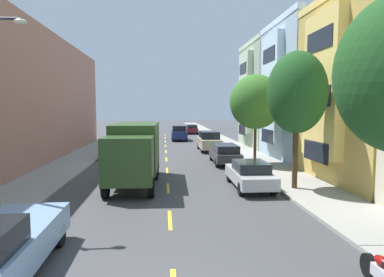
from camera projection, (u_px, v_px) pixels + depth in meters
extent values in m
plane|color=#424244|center=(166.00, 148.00, 35.40)|extent=(160.00, 160.00, 0.00)
cube|color=#99968E|center=(93.00, 150.00, 32.81)|extent=(3.20, 120.00, 0.14)
cube|color=#99968E|center=(236.00, 149.00, 34.01)|extent=(3.20, 120.00, 0.14)
cube|color=yellow|center=(170.00, 220.00, 12.58)|extent=(0.14, 2.20, 0.01)
cube|color=yellow|center=(168.00, 188.00, 17.54)|extent=(0.14, 2.20, 0.01)
cube|color=yellow|center=(167.00, 170.00, 22.50)|extent=(0.14, 2.20, 0.01)
cube|color=yellow|center=(166.00, 159.00, 27.46)|extent=(0.14, 2.20, 0.01)
cube|color=yellow|center=(166.00, 151.00, 32.42)|extent=(0.14, 2.20, 0.01)
cube|color=yellow|center=(166.00, 146.00, 37.39)|extent=(0.14, 2.20, 0.01)
cube|color=yellow|center=(165.00, 141.00, 42.35)|extent=(0.14, 2.20, 0.01)
cube|color=yellow|center=(165.00, 138.00, 47.31)|extent=(0.14, 2.20, 0.01)
cube|color=yellow|center=(165.00, 135.00, 52.27)|extent=(0.14, 2.20, 0.01)
cube|color=#F9D572|center=(323.00, 85.00, 18.14)|extent=(0.55, 3.82, 7.82)
cube|color=#1E232D|center=(315.00, 151.00, 18.44)|extent=(0.04, 2.90, 1.10)
cube|color=#1E232D|center=(317.00, 97.00, 18.17)|extent=(0.04, 2.90, 1.10)
cube|color=#1E232D|center=(319.00, 40.00, 17.90)|extent=(0.04, 2.90, 1.10)
cube|color=#9EB7CC|center=(343.00, 94.00, 27.26)|extent=(11.49, 8.48, 10.75)
cube|color=#CAE7FE|center=(280.00, 22.00, 26.29)|extent=(0.60, 8.48, 0.44)
cube|color=#CAE7FE|center=(272.00, 88.00, 26.72)|extent=(0.55, 3.82, 8.39)
cube|color=#1E232D|center=(267.00, 136.00, 27.04)|extent=(0.04, 2.90, 1.10)
cube|color=#1E232D|center=(268.00, 96.00, 26.75)|extent=(0.04, 2.90, 1.10)
cube|color=#1E232D|center=(269.00, 55.00, 26.46)|extent=(0.04, 2.90, 1.10)
cube|color=#99AD8E|center=(299.00, 97.00, 35.86)|extent=(11.15, 8.48, 10.68)
cube|color=beige|center=(251.00, 44.00, 34.91)|extent=(0.60, 8.48, 0.44)
cube|color=beige|center=(245.00, 93.00, 35.33)|extent=(0.55, 3.82, 8.33)
cube|color=#1E232D|center=(242.00, 129.00, 35.65)|extent=(0.04, 2.90, 1.10)
cube|color=#1E232D|center=(242.00, 99.00, 35.36)|extent=(0.04, 2.90, 1.10)
cube|color=#1E232D|center=(243.00, 69.00, 35.07)|extent=(0.04, 2.90, 1.10)
cylinder|color=#47331E|center=(295.00, 156.00, 16.87)|extent=(0.27, 0.27, 3.29)
ellipsoid|color=#1E4C1E|center=(297.00, 92.00, 16.59)|extent=(2.95, 2.95, 4.08)
cylinder|color=#47331E|center=(255.00, 143.00, 24.26)|extent=(0.20, 0.20, 3.03)
ellipsoid|color=#387028|center=(256.00, 102.00, 23.99)|extent=(3.73, 3.73, 3.92)
cylinder|color=#38383D|center=(5.00, 18.00, 11.31)|extent=(1.10, 0.10, 0.10)
ellipsoid|color=silver|center=(20.00, 22.00, 11.36)|extent=(0.44, 0.28, 0.20)
cube|color=#2D471E|center=(136.00, 147.00, 19.19)|extent=(2.53, 5.16, 2.65)
cube|color=#2D471E|center=(128.00, 160.00, 15.53)|extent=(2.35, 1.96, 2.20)
cube|color=black|center=(125.00, 153.00, 14.59)|extent=(2.02, 0.13, 0.97)
cube|color=black|center=(141.00, 166.00, 21.78)|extent=(2.40, 0.22, 0.24)
cylinder|color=black|center=(105.00, 188.00, 15.53)|extent=(0.30, 0.97, 0.96)
cylinder|color=black|center=(151.00, 187.00, 15.66)|extent=(0.30, 0.97, 0.96)
cylinder|color=black|center=(122.00, 168.00, 20.60)|extent=(0.30, 0.97, 0.96)
cylinder|color=black|center=(156.00, 168.00, 20.73)|extent=(0.30, 0.97, 0.96)
cylinder|color=black|center=(119.00, 172.00, 19.51)|extent=(0.30, 0.97, 0.96)
cylinder|color=black|center=(155.00, 171.00, 19.64)|extent=(0.30, 0.97, 0.96)
cube|color=#333338|center=(225.00, 155.00, 25.22)|extent=(1.88, 4.72, 0.62)
cube|color=black|center=(226.00, 148.00, 24.80)|extent=(1.63, 2.84, 0.55)
cylinder|color=black|center=(231.00, 156.00, 26.90)|extent=(0.23, 0.66, 0.66)
cylinder|color=black|center=(211.00, 156.00, 26.78)|extent=(0.23, 0.66, 0.66)
cylinder|color=black|center=(240.00, 163.00, 23.72)|extent=(0.23, 0.66, 0.66)
cylinder|color=black|center=(217.00, 163.00, 23.61)|extent=(0.23, 0.66, 0.66)
cube|color=tan|center=(209.00, 143.00, 32.83)|extent=(1.97, 4.81, 0.90)
cube|color=black|center=(209.00, 135.00, 32.76)|extent=(1.73, 2.79, 0.70)
cylinder|color=black|center=(215.00, 146.00, 34.56)|extent=(0.22, 0.66, 0.66)
cylinder|color=black|center=(199.00, 146.00, 34.41)|extent=(0.22, 0.66, 0.66)
cylinder|color=black|center=(221.00, 149.00, 31.33)|extent=(0.22, 0.66, 0.66)
cylinder|color=black|center=(202.00, 150.00, 31.17)|extent=(0.22, 0.66, 0.66)
cube|color=#194C28|center=(137.00, 131.00, 52.15)|extent=(1.86, 4.52, 0.60)
cube|color=black|center=(137.00, 127.00, 52.33)|extent=(1.61, 2.18, 0.50)
cylinder|color=black|center=(130.00, 134.00, 50.60)|extent=(0.23, 0.66, 0.66)
cylinder|color=black|center=(141.00, 134.00, 50.72)|extent=(0.23, 0.66, 0.66)
cylinder|color=black|center=(133.00, 132.00, 53.64)|extent=(0.23, 0.66, 0.66)
cylinder|color=black|center=(142.00, 132.00, 53.75)|extent=(0.23, 0.66, 0.66)
cube|color=black|center=(129.00, 136.00, 40.76)|extent=(2.03, 4.83, 0.90)
cube|color=black|center=(129.00, 130.00, 40.69)|extent=(1.76, 2.81, 0.70)
cylinder|color=black|center=(120.00, 141.00, 39.12)|extent=(0.23, 0.66, 0.66)
cylinder|color=black|center=(135.00, 141.00, 39.24)|extent=(0.23, 0.66, 0.66)
cylinder|color=black|center=(124.00, 139.00, 42.36)|extent=(0.23, 0.66, 0.66)
cylinder|color=black|center=(138.00, 139.00, 42.48)|extent=(0.23, 0.66, 0.66)
cube|color=maroon|center=(191.00, 130.00, 55.29)|extent=(1.95, 4.75, 0.62)
cube|color=black|center=(191.00, 126.00, 54.87)|extent=(1.68, 2.86, 0.55)
cylinder|color=black|center=(195.00, 131.00, 56.99)|extent=(0.24, 0.67, 0.66)
cylinder|color=black|center=(185.00, 131.00, 56.81)|extent=(0.24, 0.67, 0.66)
cylinder|color=black|center=(197.00, 132.00, 53.83)|extent=(0.24, 0.67, 0.66)
cylinder|color=black|center=(187.00, 132.00, 53.65)|extent=(0.24, 0.67, 0.66)
cube|color=#195B60|center=(124.00, 142.00, 35.35)|extent=(1.84, 4.52, 0.60)
cube|color=black|center=(124.00, 137.00, 35.53)|extent=(1.60, 2.17, 0.50)
cylinder|color=black|center=(114.00, 146.00, 33.80)|extent=(0.23, 0.66, 0.66)
cylinder|color=black|center=(130.00, 146.00, 33.92)|extent=(0.23, 0.66, 0.66)
cylinder|color=black|center=(119.00, 143.00, 36.84)|extent=(0.23, 0.66, 0.66)
cylinder|color=black|center=(133.00, 143.00, 36.96)|extent=(0.23, 0.66, 0.66)
cube|color=orange|center=(116.00, 150.00, 28.43)|extent=(1.93, 4.74, 0.62)
cube|color=black|center=(116.00, 143.00, 28.75)|extent=(1.67, 2.86, 0.55)
cylinder|color=black|center=(103.00, 156.00, 26.79)|extent=(0.24, 0.66, 0.66)
cylinder|color=black|center=(123.00, 156.00, 26.96)|extent=(0.24, 0.66, 0.66)
cylinder|color=black|center=(109.00, 151.00, 29.96)|extent=(0.24, 0.66, 0.66)
cylinder|color=black|center=(127.00, 151.00, 30.13)|extent=(0.24, 0.66, 0.66)
cube|color=#B2B5BA|center=(250.00, 176.00, 17.54)|extent=(1.85, 4.52, 0.60)
cube|color=black|center=(251.00, 166.00, 17.27)|extent=(1.61, 2.18, 0.50)
cylinder|color=black|center=(257.00, 176.00, 19.15)|extent=(0.23, 0.66, 0.66)
cylinder|color=black|center=(229.00, 176.00, 19.03)|extent=(0.23, 0.66, 0.66)
cylinder|color=black|center=(273.00, 188.00, 16.11)|extent=(0.23, 0.66, 0.66)
cylinder|color=black|center=(241.00, 189.00, 15.99)|extent=(0.23, 0.66, 0.66)
cube|color=#7A9EC6|center=(0.00, 249.00, 8.21)|extent=(2.09, 5.33, 0.80)
cylinder|color=black|center=(59.00, 236.00, 10.13)|extent=(0.23, 0.66, 0.66)
cube|color=navy|center=(179.00, 134.00, 43.72)|extent=(1.95, 4.80, 0.90)
cube|color=black|center=(179.00, 128.00, 43.64)|extent=(1.72, 2.78, 0.70)
cylinder|color=black|center=(185.00, 137.00, 45.45)|extent=(0.22, 0.66, 0.66)
cylinder|color=black|center=(172.00, 137.00, 45.30)|extent=(0.22, 0.66, 0.66)
cylinder|color=black|center=(186.00, 139.00, 42.21)|extent=(0.22, 0.66, 0.66)
cylinder|color=black|center=(173.00, 139.00, 42.06)|extent=(0.22, 0.66, 0.66)
cylinder|color=black|center=(368.00, 266.00, 8.26)|extent=(0.19, 0.61, 0.60)
ellipsoid|color=maroon|center=(382.00, 261.00, 7.67)|extent=(0.24, 0.48, 0.22)
cylinder|color=silver|center=(372.00, 245.00, 8.09)|extent=(0.62, 0.08, 0.03)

